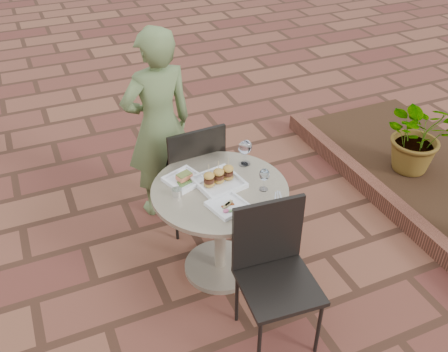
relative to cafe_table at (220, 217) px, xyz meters
name	(u,v)px	position (x,y,z in m)	size (l,w,h in m)	color
ground	(226,288)	(-0.04, -0.19, -0.48)	(60.00, 60.00, 0.00)	brown
cafe_table	(220,217)	(0.00, 0.00, 0.00)	(0.90, 0.90, 0.73)	gray
chair_far	(192,169)	(0.00, 0.53, 0.07)	(0.46, 0.46, 0.93)	black
chair_near	(273,263)	(0.09, -0.58, 0.07)	(0.48, 0.48, 0.93)	black
diner	(159,126)	(-0.14, 0.86, 0.30)	(0.57, 0.37, 1.56)	#516437
plate_salmon	(184,179)	(-0.18, 0.17, 0.26)	(0.29, 0.29, 0.06)	white
plate_sliders	(219,179)	(0.01, 0.05, 0.29)	(0.33, 0.33, 0.18)	white
plate_tuna	(228,205)	(-0.03, -0.20, 0.26)	(0.26, 0.26, 0.03)	white
wine_glass_right	(264,175)	(0.26, -0.12, 0.36)	(0.07, 0.07, 0.16)	white
wine_glass_mid	(244,149)	(0.26, 0.19, 0.38)	(0.08, 0.08, 0.19)	white
wine_glass_far	(246,147)	(0.28, 0.19, 0.38)	(0.08, 0.08, 0.19)	white
steel_ramekin	(177,192)	(-0.28, 0.04, 0.27)	(0.06, 0.06, 0.05)	silver
cutlery_set	(278,199)	(0.29, -0.25, 0.25)	(0.08, 0.18, 0.00)	silver
planter_curb	(384,199)	(1.56, 0.11, -0.41)	(0.12, 3.00, 0.15)	brown
mulch_bed	(447,184)	(2.26, 0.11, -0.45)	(1.30, 3.00, 0.06)	black
potted_plant_a	(420,134)	(2.11, 0.41, -0.06)	(0.65, 0.56, 0.72)	#33662D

